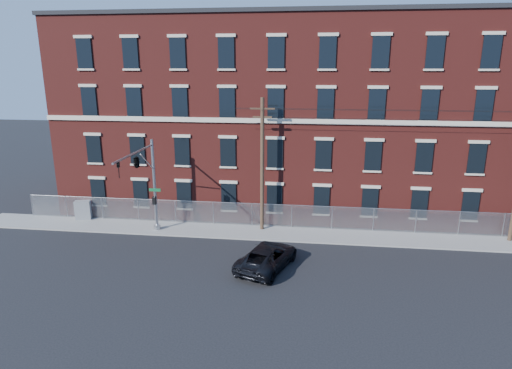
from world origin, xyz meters
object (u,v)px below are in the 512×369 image
at_px(traffic_signal_mast, 141,170).
at_px(utility_pole_near, 262,163).
at_px(pickup_truck, 267,257).
at_px(utility_cabinet, 83,210).

bearing_deg(traffic_signal_mast, utility_pole_near, 23.14).
bearing_deg(traffic_signal_mast, pickup_truck, -17.98).
bearing_deg(utility_cabinet, pickup_truck, -37.09).
relative_size(traffic_signal_mast, utility_pole_near, 0.70).
bearing_deg(utility_cabinet, traffic_signal_mast, -43.32).
distance_m(pickup_truck, utility_cabinet, 17.23).
xyz_separation_m(pickup_truck, utility_cabinet, (-15.85, 6.76, 0.15)).
bearing_deg(utility_cabinet, utility_pole_near, -15.56).
xyz_separation_m(traffic_signal_mast, utility_cabinet, (-6.80, 3.82, -4.50)).
distance_m(traffic_signal_mast, utility_cabinet, 9.00).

